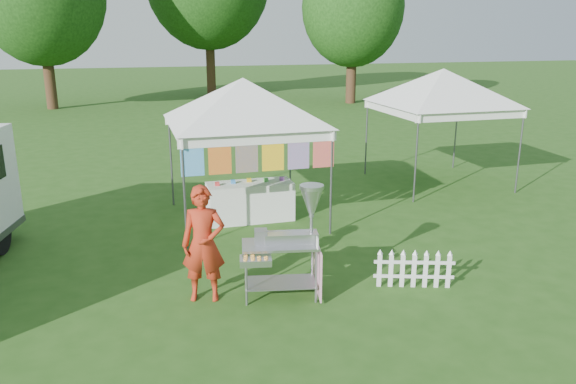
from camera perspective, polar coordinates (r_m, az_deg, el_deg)
name	(u,v)px	position (r m, az deg, el deg)	size (l,w,h in m)	color
ground	(292,285)	(9.06, 0.37, -9.48)	(120.00, 120.00, 0.00)	#264F16
canopy_main	(243,78)	(11.61, -4.60, 11.44)	(4.24, 4.24, 3.45)	#59595E
canopy_right	(444,69)	(15.07, 15.55, 11.96)	(4.24, 4.24, 3.45)	#59595E
tree_right	(353,7)	(32.32, 6.64, 18.13)	(5.60, 5.60, 8.42)	#332312
donut_cart	(293,233)	(8.31, 0.47, -4.21)	(1.37, 0.85, 1.74)	gray
vendor	(203,244)	(8.39, -8.58, -5.24)	(0.64, 0.42, 1.76)	#AB2A15
picket_fence	(414,270)	(9.11, 12.67, -7.76)	(1.20, 0.43, 0.56)	white
display_table	(250,201)	(11.98, -3.86, -0.96)	(1.80, 0.70, 0.82)	white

